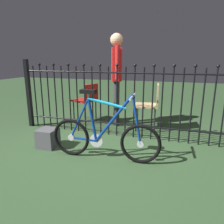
# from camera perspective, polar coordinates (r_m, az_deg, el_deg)

# --- Properties ---
(ground_plane) EXTENTS (20.00, 20.00, 0.00)m
(ground_plane) POSITION_cam_1_polar(r_m,az_deg,el_deg) (3.01, -1.66, -11.15)
(ground_plane) COLOR #304C2B
(iron_fence) EXTENTS (3.73, 0.07, 1.29)m
(iron_fence) POSITION_cam_1_polar(r_m,az_deg,el_deg) (3.49, 1.21, 3.60)
(iron_fence) COLOR black
(iron_fence) RESTS_ON ground
(bicycle) EXTENTS (1.46, 0.40, 0.93)m
(bicycle) POSITION_cam_1_polar(r_m,az_deg,el_deg) (2.73, -2.16, -6.55)
(bicycle) COLOR black
(bicycle) RESTS_ON ground
(chair_tan) EXTENTS (0.46, 0.46, 0.86)m
(chair_tan) POSITION_cam_1_polar(r_m,az_deg,el_deg) (3.91, 10.60, 2.71)
(chair_tan) COLOR black
(chair_tan) RESTS_ON ground
(chair_red) EXTENTS (0.52, 0.52, 0.81)m
(chair_red) POSITION_cam_1_polar(r_m,az_deg,el_deg) (4.34, -6.81, 3.73)
(chair_red) COLOR black
(chair_red) RESTS_ON ground
(person_visitor) EXTENTS (0.28, 0.45, 1.76)m
(person_visitor) POSITION_cam_1_polar(r_m,az_deg,el_deg) (4.07, 1.24, 11.10)
(person_visitor) COLOR #2D2D33
(person_visitor) RESTS_ON ground
(display_crate) EXTENTS (0.27, 0.27, 0.28)m
(display_crate) POSITION_cam_1_polar(r_m,az_deg,el_deg) (3.30, -17.16, -6.83)
(display_crate) COLOR #4C4C51
(display_crate) RESTS_ON ground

